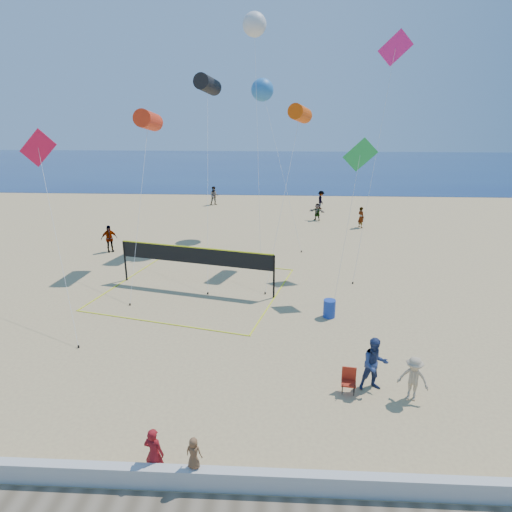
{
  "coord_description": "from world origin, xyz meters",
  "views": [
    {
      "loc": [
        1.91,
        -12.11,
        9.3
      ],
      "look_at": [
        1.15,
        2.0,
        4.63
      ],
      "focal_mm": 32.0,
      "sensor_mm": 36.0,
      "label": 1
    }
  ],
  "objects_px": {
    "woman": "(154,454)",
    "camp_chair": "(349,379)",
    "trash_barrel": "(329,308)",
    "volleyball_net": "(196,260)"
  },
  "relations": [
    {
      "from": "woman",
      "to": "camp_chair",
      "type": "relative_size",
      "value": 1.52
    },
    {
      "from": "camp_chair",
      "to": "volleyball_net",
      "type": "xyz_separation_m",
      "value": [
        -6.8,
        8.92,
        1.08
      ]
    },
    {
      "from": "volleyball_net",
      "to": "woman",
      "type": "bearing_deg",
      "value": -70.88
    },
    {
      "from": "woman",
      "to": "camp_chair",
      "type": "height_order",
      "value": "woman"
    },
    {
      "from": "camp_chair",
      "to": "volleyball_net",
      "type": "distance_m",
      "value": 11.27
    },
    {
      "from": "woman",
      "to": "camp_chair",
      "type": "bearing_deg",
      "value": -130.01
    },
    {
      "from": "camp_chair",
      "to": "trash_barrel",
      "type": "height_order",
      "value": "camp_chair"
    },
    {
      "from": "camp_chair",
      "to": "trash_barrel",
      "type": "bearing_deg",
      "value": 98.47
    },
    {
      "from": "camp_chair",
      "to": "trash_barrel",
      "type": "xyz_separation_m",
      "value": [
        -0.07,
        5.83,
        -0.08
      ]
    },
    {
      "from": "camp_chair",
      "to": "trash_barrel",
      "type": "distance_m",
      "value": 5.83
    }
  ]
}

